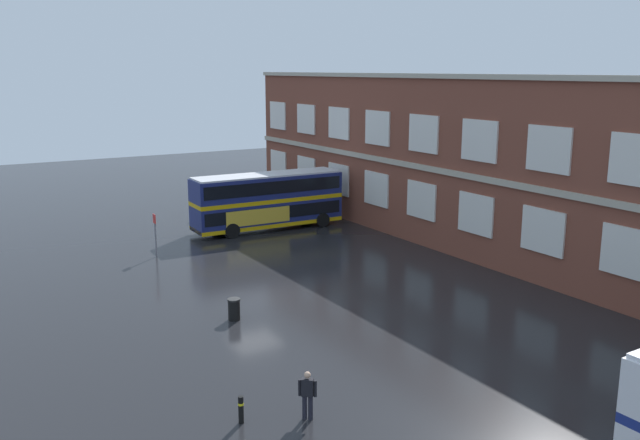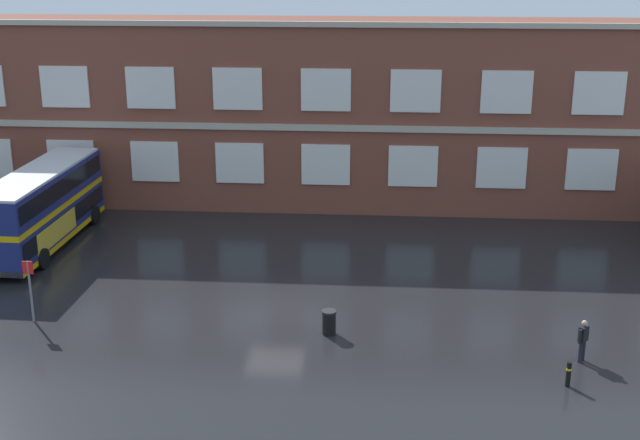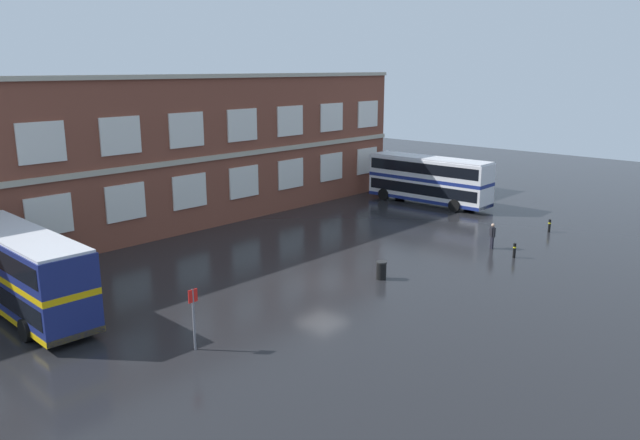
# 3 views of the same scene
# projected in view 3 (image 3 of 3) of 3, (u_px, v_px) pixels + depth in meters

# --- Properties ---
(ground_plane) EXTENTS (120.00, 120.00, 0.00)m
(ground_plane) POSITION_uv_depth(u_px,v_px,m) (297.00, 273.00, 35.90)
(ground_plane) COLOR black
(brick_terminal_building) EXTENTS (50.33, 8.19, 11.14)m
(brick_terminal_building) POSITION_uv_depth(u_px,v_px,m) (125.00, 156.00, 44.24)
(brick_terminal_building) COLOR brown
(brick_terminal_building) RESTS_ON ground
(double_decker_near) EXTENTS (3.08, 11.06, 4.07)m
(double_decker_near) POSITION_uv_depth(u_px,v_px,m) (22.00, 271.00, 29.60)
(double_decker_near) COLOR navy
(double_decker_near) RESTS_ON ground
(double_decker_middle) EXTENTS (3.06, 11.06, 4.07)m
(double_decker_middle) POSITION_uv_depth(u_px,v_px,m) (429.00, 179.00, 53.61)
(double_decker_middle) COLOR silver
(double_decker_middle) RESTS_ON ground
(waiting_passenger) EXTENTS (0.49, 0.55, 1.70)m
(waiting_passenger) POSITION_uv_depth(u_px,v_px,m) (492.00, 235.00, 40.53)
(waiting_passenger) COLOR black
(waiting_passenger) RESTS_ON ground
(bus_stand_flag) EXTENTS (0.44, 0.10, 2.70)m
(bus_stand_flag) POSITION_uv_depth(u_px,v_px,m) (194.00, 313.00, 25.80)
(bus_stand_flag) COLOR slate
(bus_stand_flag) RESTS_ON ground
(station_litter_bin) EXTENTS (0.60, 0.60, 1.03)m
(station_litter_bin) POSITION_uv_depth(u_px,v_px,m) (381.00, 270.00, 34.79)
(station_litter_bin) COLOR black
(station_litter_bin) RESTS_ON ground
(safety_bollard_west) EXTENTS (0.19, 0.19, 0.95)m
(safety_bollard_west) POSITION_uv_depth(u_px,v_px,m) (549.00, 226.00, 44.67)
(safety_bollard_west) COLOR black
(safety_bollard_west) RESTS_ON ground
(safety_bollard_east) EXTENTS (0.19, 0.19, 0.95)m
(safety_bollard_east) POSITION_uv_depth(u_px,v_px,m) (514.00, 250.00, 38.67)
(safety_bollard_east) COLOR black
(safety_bollard_east) RESTS_ON ground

